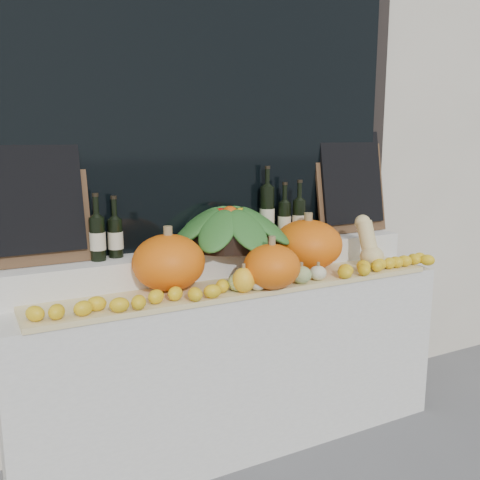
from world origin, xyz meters
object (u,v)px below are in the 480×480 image
pumpkin_left (169,262)px  pumpkin_right (308,245)px  produce_bowl (230,227)px  wine_bottle_tall (267,213)px  butternut_squash (369,244)px

pumpkin_left → pumpkin_right: pumpkin_right is taller
pumpkin_left → produce_bowl: produce_bowl is taller
pumpkin_left → produce_bowl: (0.41, 0.18, 0.11)m
wine_bottle_tall → produce_bowl: bearing=-169.7°
wine_bottle_tall → pumpkin_right: bearing=-51.8°
pumpkin_right → butternut_squash: (0.34, -0.11, -0.01)m
pumpkin_right → produce_bowl: size_ratio=0.54×
pumpkin_left → wine_bottle_tall: size_ratio=0.82×
butternut_squash → produce_bowl: (-0.75, 0.25, 0.12)m
pumpkin_left → butternut_squash: (1.16, -0.07, -0.01)m
pumpkin_right → wine_bottle_tall: 0.29m
pumpkin_right → wine_bottle_tall: size_ratio=0.90×
produce_bowl → wine_bottle_tall: 0.27m
produce_bowl → butternut_squash: bearing=-18.6°
pumpkin_right → butternut_squash: 0.36m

